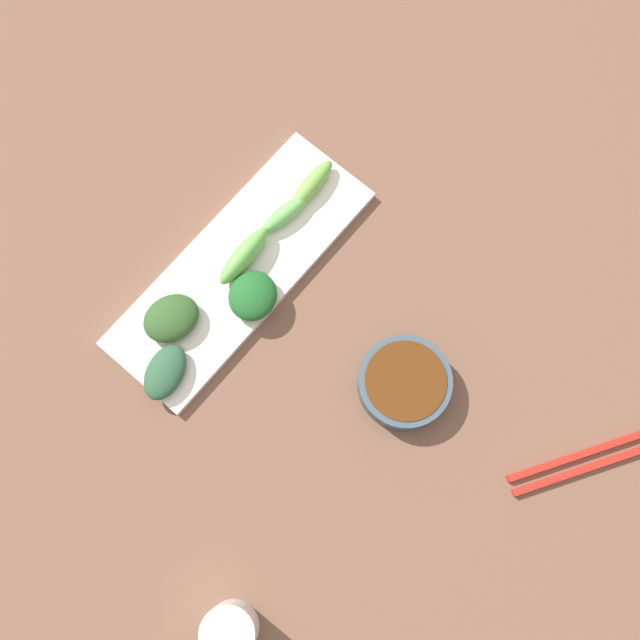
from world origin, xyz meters
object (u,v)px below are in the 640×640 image
(serving_plate, at_px, (240,268))
(chopsticks, at_px, (600,456))
(sauce_bowl, at_px, (405,383))
(tea_cup, at_px, (230,631))

(serving_plate, bearing_deg, chopsticks, -168.06)
(sauce_bowl, xyz_separation_m, chopsticks, (-0.23, -0.08, -0.01))
(sauce_bowl, relative_size, tea_cup, 1.78)
(serving_plate, bearing_deg, tea_cup, 130.74)
(chopsticks, distance_m, tea_cup, 0.47)
(chopsticks, bearing_deg, serving_plate, 43.71)
(chopsticks, relative_size, tea_cup, 3.30)
(sauce_bowl, bearing_deg, tea_cup, 94.43)
(sauce_bowl, bearing_deg, serving_plate, 3.98)
(tea_cup, bearing_deg, chopsticks, -115.86)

